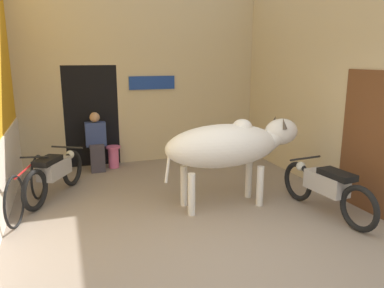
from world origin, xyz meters
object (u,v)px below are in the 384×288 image
object	(u,v)px
motorcycle_far	(55,172)
shopkeeper_seated	(96,140)
bicycle	(28,188)
cow	(230,145)
plastic_stool	(113,156)
motorcycle_near	(326,187)

from	to	relation	value
motorcycle_far	shopkeeper_seated	size ratio (longest dim) A/B	1.34
bicycle	shopkeeper_seated	world-z (taller)	shopkeeper_seated
cow	bicycle	size ratio (longest dim) A/B	1.26
shopkeeper_seated	plastic_stool	world-z (taller)	shopkeeper_seated
motorcycle_far	plastic_stool	bearing A→B (deg)	50.83
cow	motorcycle_near	distance (m)	1.54
bicycle	cow	bearing A→B (deg)	-14.18
motorcycle_far	shopkeeper_seated	bearing A→B (deg)	58.35
plastic_stool	motorcycle_near	bearing A→B (deg)	-52.60
motorcycle_near	shopkeeper_seated	bearing A→B (deg)	131.71
motorcycle_far	bicycle	size ratio (longest dim) A/B	0.92
motorcycle_near	shopkeeper_seated	distance (m)	4.48
motorcycle_near	motorcycle_far	bearing A→B (deg)	151.42
plastic_stool	cow	bearing A→B (deg)	-61.48
motorcycle_near	plastic_stool	size ratio (longest dim) A/B	4.04
bicycle	plastic_stool	bearing A→B (deg)	51.42
motorcycle_far	plastic_stool	distance (m)	1.81
cow	motorcycle_near	bearing A→B (deg)	-33.71
motorcycle_near	bicycle	size ratio (longest dim) A/B	1.06
cow	plastic_stool	world-z (taller)	cow
cow	motorcycle_near	size ratio (longest dim) A/B	1.19
motorcycle_far	plastic_stool	world-z (taller)	motorcycle_far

